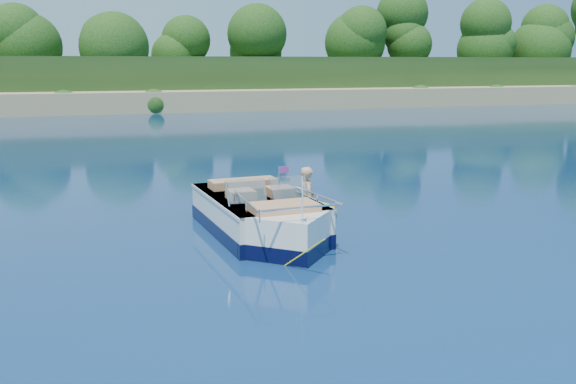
% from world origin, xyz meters
% --- Properties ---
extents(ground, '(160.00, 160.00, 0.00)m').
position_xyz_m(ground, '(0.00, 0.00, 0.00)').
color(ground, '#091740').
rests_on(ground, ground).
extents(shoreline, '(170.00, 59.00, 6.00)m').
position_xyz_m(shoreline, '(0.00, 63.77, 0.98)').
color(shoreline, '#9F8C5C').
rests_on(shoreline, ground).
extents(treeline, '(150.00, 7.12, 8.19)m').
position_xyz_m(treeline, '(0.04, 41.01, 5.55)').
color(treeline, black).
rests_on(treeline, ground).
extents(motorboat, '(2.22, 5.50, 1.83)m').
position_xyz_m(motorboat, '(-2.03, 0.55, 0.35)').
color(motorboat, white).
rests_on(motorboat, ground).
extents(tow_tube, '(1.25, 1.25, 0.33)m').
position_xyz_m(tow_tube, '(-0.46, 1.95, 0.08)').
color(tow_tube, '#FFB400').
rests_on(tow_tube, ground).
extents(boy, '(0.46, 0.89, 1.70)m').
position_xyz_m(boy, '(-0.59, 1.97, 0.00)').
color(boy, tan).
rests_on(boy, ground).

